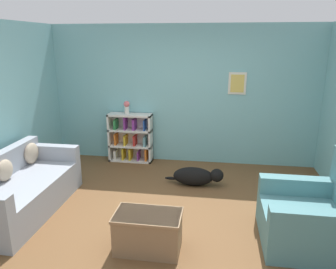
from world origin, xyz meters
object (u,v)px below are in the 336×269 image
object	(u,v)px
dog	(197,176)
vase	(127,107)
coffee_table	(148,231)
bookshelf	(131,138)
recliner_chair	(316,216)
couch	(20,190)

from	to	relation	value
dog	vase	xyz separation A→B (m)	(-1.42, 0.96, 0.93)
coffee_table	vase	bearing A→B (deg)	109.75
bookshelf	recliner_chair	world-z (taller)	recliner_chair
dog	vase	bearing A→B (deg)	145.94
couch	recliner_chair	size ratio (longest dim) A/B	1.81
dog	bookshelf	bearing A→B (deg)	144.40
recliner_chair	bookshelf	bearing A→B (deg)	140.27
bookshelf	dog	distance (m)	1.70
vase	recliner_chair	bearing A→B (deg)	-38.99
coffee_table	dog	xyz separation A→B (m)	(0.42, 1.81, -0.08)
couch	vase	world-z (taller)	vase
bookshelf	vase	size ratio (longest dim) A/B	3.77
bookshelf	dog	xyz separation A→B (m)	(1.36, -0.98, -0.30)
bookshelf	couch	bearing A→B (deg)	-114.62
bookshelf	coffee_table	world-z (taller)	bookshelf
recliner_chair	dog	size ratio (longest dim) A/B	1.09
bookshelf	recliner_chair	size ratio (longest dim) A/B	0.89
couch	dog	bearing A→B (deg)	27.05
recliner_chair	vase	distance (m)	3.79
coffee_table	vase	size ratio (longest dim) A/B	3.00
coffee_table	dog	size ratio (longest dim) A/B	0.78
recliner_chair	dog	distance (m)	2.03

